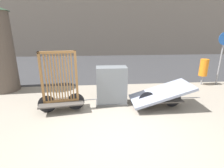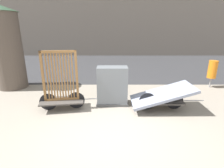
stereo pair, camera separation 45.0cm
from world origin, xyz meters
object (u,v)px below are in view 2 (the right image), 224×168
at_px(trash_bin, 213,70).
at_px(utility_cabinet, 113,87).
at_px(bike_cart_with_mattress, 162,96).
at_px(advertising_column, 8,48).
at_px(bike_cart_with_bedframe, 62,89).

bearing_deg(trash_bin, utility_cabinet, -157.59).
relative_size(bike_cart_with_mattress, trash_bin, 1.96).
bearing_deg(advertising_column, bike_cart_with_mattress, -20.26).
relative_size(bike_cart_with_bedframe, bike_cart_with_mattress, 0.89).
bearing_deg(utility_cabinet, bike_cart_with_mattress, -14.49).
height_order(bike_cart_with_bedframe, utility_cabinet, bike_cart_with_bedframe).
bearing_deg(bike_cart_with_mattress, utility_cabinet, 165.26).
xyz_separation_m(trash_bin, advertising_column, (-8.64, -0.00, 0.91)).
bearing_deg(utility_cabinet, advertising_column, 157.77).
bearing_deg(bike_cart_with_bedframe, advertising_column, 133.15).
bearing_deg(bike_cart_with_bedframe, utility_cabinet, 5.67).
bearing_deg(advertising_column, utility_cabinet, -22.23).
xyz_separation_m(bike_cart_with_mattress, advertising_column, (-5.89, 2.17, 1.26)).
relative_size(utility_cabinet, advertising_column, 0.39).
relative_size(bike_cart_with_bedframe, advertising_column, 0.62).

